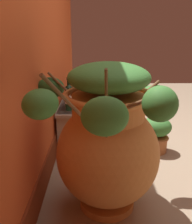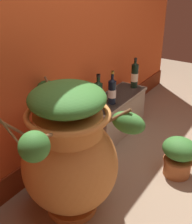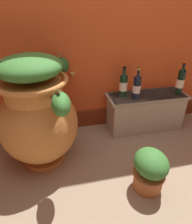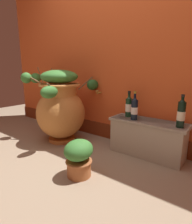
{
  "view_description": "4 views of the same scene",
  "coord_description": "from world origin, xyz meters",
  "px_view_note": "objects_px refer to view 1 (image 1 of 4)",
  "views": [
    {
      "loc": [
        -2.02,
        0.72,
        1.15
      ],
      "look_at": [
        0.0,
        0.71,
        0.48
      ],
      "focal_mm": 40.32,
      "sensor_mm": 36.0,
      "label": 1
    },
    {
      "loc": [
        -1.81,
        -0.4,
        1.59
      ],
      "look_at": [
        -0.08,
        0.75,
        0.55
      ],
      "focal_mm": 46.5,
      "sensor_mm": 36.0,
      "label": 2
    },
    {
      "loc": [
        -0.4,
        -0.83,
        1.31
      ],
      "look_at": [
        -0.05,
        0.74,
        0.38
      ],
      "focal_mm": 31.67,
      "sensor_mm": 36.0,
      "label": 3
    },
    {
      "loc": [
        1.31,
        -1.02,
        0.97
      ],
      "look_at": [
        -0.05,
        0.75,
        0.46
      ],
      "focal_mm": 29.63,
      "sensor_mm": 36.0,
      "label": 4
    }
  ],
  "objects_px": {
    "terracotta_urn": "(108,140)",
    "wine_bottle_right": "(69,96)",
    "wine_bottle_left": "(78,93)",
    "wine_bottle_middle": "(80,82)",
    "potted_shrub": "(156,133)"
  },
  "relations": [
    {
      "from": "wine_bottle_right",
      "to": "wine_bottle_middle",
      "type": "bearing_deg",
      "value": -6.61
    },
    {
      "from": "wine_bottle_left",
      "to": "wine_bottle_right",
      "type": "xyz_separation_m",
      "value": [
        -0.11,
        0.08,
        0.0
      ]
    },
    {
      "from": "terracotta_urn",
      "to": "wine_bottle_left",
      "type": "xyz_separation_m",
      "value": [
        0.98,
        0.24,
        0.06
      ]
    },
    {
      "from": "wine_bottle_right",
      "to": "potted_shrub",
      "type": "distance_m",
      "value": 0.91
    },
    {
      "from": "terracotta_urn",
      "to": "wine_bottle_middle",
      "type": "xyz_separation_m",
      "value": [
        1.47,
        0.26,
        0.07
      ]
    },
    {
      "from": "wine_bottle_left",
      "to": "wine_bottle_middle",
      "type": "distance_m",
      "value": 0.5
    },
    {
      "from": "wine_bottle_middle",
      "to": "wine_bottle_right",
      "type": "bearing_deg",
      "value": 173.39
    },
    {
      "from": "terracotta_urn",
      "to": "wine_bottle_right",
      "type": "bearing_deg",
      "value": 20.69
    },
    {
      "from": "terracotta_urn",
      "to": "wine_bottle_middle",
      "type": "bearing_deg",
      "value": 9.84
    },
    {
      "from": "terracotta_urn",
      "to": "wine_bottle_middle",
      "type": "distance_m",
      "value": 1.5
    },
    {
      "from": "wine_bottle_left",
      "to": "potted_shrub",
      "type": "xyz_separation_m",
      "value": [
        -0.17,
        -0.76,
        -0.35
      ]
    },
    {
      "from": "wine_bottle_middle",
      "to": "wine_bottle_right",
      "type": "distance_m",
      "value": 0.61
    },
    {
      "from": "terracotta_urn",
      "to": "wine_bottle_middle",
      "type": "height_order",
      "value": "terracotta_urn"
    },
    {
      "from": "wine_bottle_left",
      "to": "potted_shrub",
      "type": "distance_m",
      "value": 0.85
    },
    {
      "from": "wine_bottle_middle",
      "to": "wine_bottle_right",
      "type": "height_order",
      "value": "wine_bottle_middle"
    }
  ]
}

